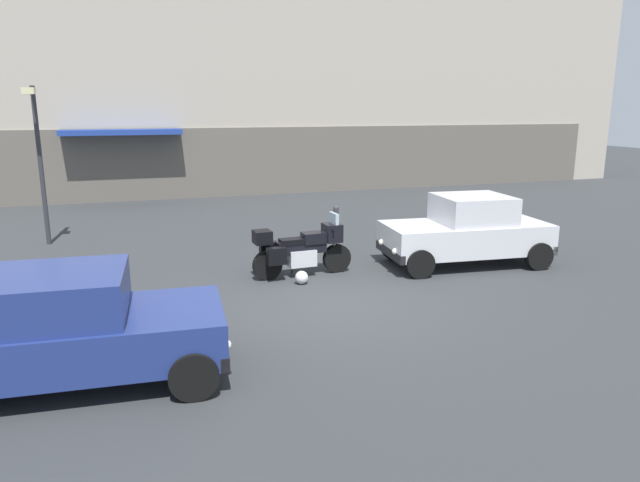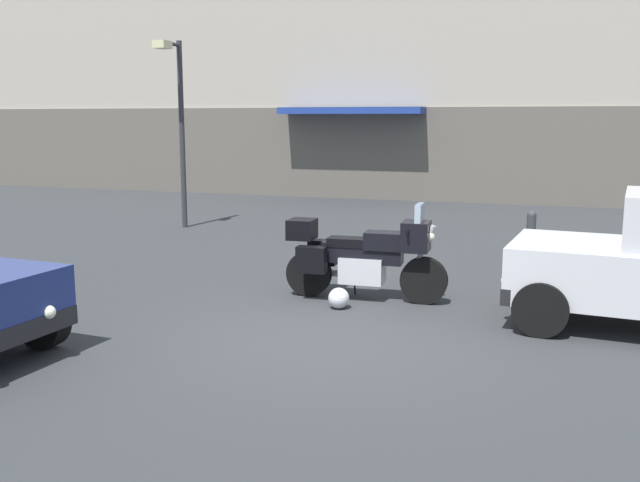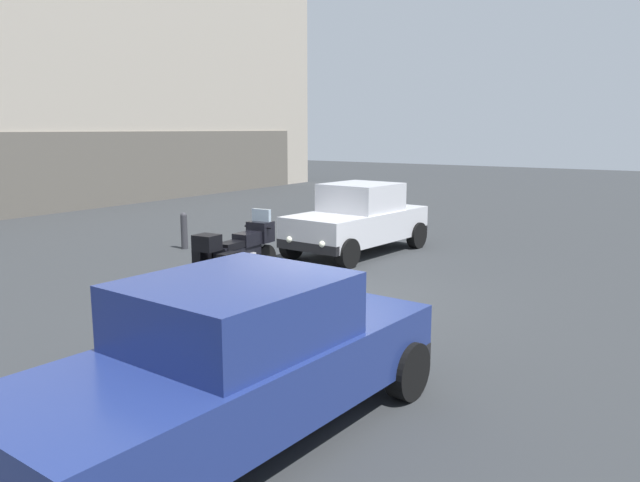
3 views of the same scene
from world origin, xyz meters
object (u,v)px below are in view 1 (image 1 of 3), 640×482
Objects in this scene: motorcycle at (301,249)px; bollard_curbside at (336,220)px; car_sedan_far at (50,330)px; helmet at (302,277)px; streetlamp_curbside at (38,149)px; car_hatchback_near at (467,231)px.

motorcycle is 4.07m from bollard_curbside.
car_sedan_far is (-4.58, -3.88, 0.16)m from motorcycle.
helmet is at bearing 40.71° from car_sedan_far.
streetlamp_curbside is at bearing 100.78° from car_sedan_far.
streetlamp_curbside is 4.63× the size of bollard_curbside.
car_hatchback_near is 11.06m from streetlamp_curbside.
helmet is 4.65m from bollard_curbside.
streetlamp_curbside is (-1.06, 8.77, 1.80)m from car_sedan_far.
car_hatchback_near is (3.95, -0.32, 0.19)m from motorcycle.
streetlamp_curbside is at bearing 169.71° from bollard_curbside.
streetlamp_curbside reaches higher than car_hatchback_near.
bollard_curbside is (7.72, -1.40, -2.10)m from streetlamp_curbside.
motorcycle is 0.54× the size of streetlamp_curbside.
motorcycle is 7.72m from streetlamp_curbside.
streetlamp_curbside reaches higher than car_sedan_far.
streetlamp_curbside reaches higher than bollard_curbside.
bollard_curbside reaches higher than helmet.
motorcycle is at bearing 74.59° from helmet.
streetlamp_curbside is at bearing -23.38° from car_hatchback_near.
car_hatchback_near is (4.11, 0.25, 0.67)m from helmet.
helmet is 0.07× the size of car_hatchback_near.
car_hatchback_near reaches higher than bollard_curbside.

